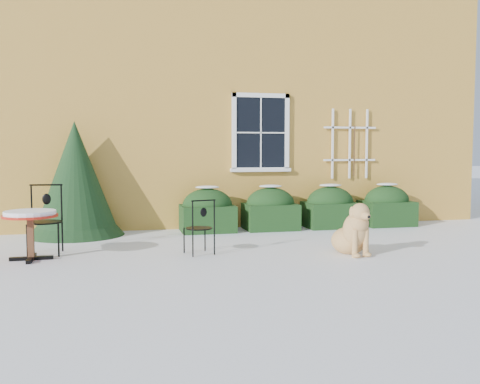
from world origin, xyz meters
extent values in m
plane|color=white|center=(0.00, 0.00, 0.00)|extent=(80.00, 80.00, 0.00)
cube|color=gold|center=(0.00, 7.00, 3.00)|extent=(12.00, 8.00, 6.00)
cube|color=black|center=(0.90, 2.96, 1.98)|extent=(1.05, 0.03, 1.45)
cube|color=white|center=(0.90, 2.95, 2.75)|extent=(1.23, 0.06, 0.09)
cube|color=white|center=(0.90, 2.95, 1.21)|extent=(1.23, 0.06, 0.09)
cube|color=white|center=(0.33, 2.95, 1.98)|extent=(0.09, 0.06, 1.63)
cube|color=white|center=(1.47, 2.95, 1.98)|extent=(0.09, 0.06, 1.63)
cube|color=white|center=(0.90, 2.94, 1.98)|extent=(0.02, 0.02, 1.45)
cube|color=white|center=(0.90, 2.94, 1.98)|extent=(1.05, 0.02, 0.02)
cube|color=white|center=(0.90, 2.95, 1.20)|extent=(1.29, 0.14, 0.07)
cube|color=white|center=(2.50, 2.94, 1.75)|extent=(0.04, 0.03, 1.50)
cube|color=white|center=(2.90, 2.94, 1.75)|extent=(0.04, 0.03, 1.50)
cube|color=white|center=(3.30, 2.94, 1.75)|extent=(0.04, 0.03, 1.50)
cube|color=white|center=(2.90, 2.94, 1.40)|extent=(1.20, 0.03, 0.04)
cube|color=white|center=(2.90, 2.94, 2.10)|extent=(1.20, 0.03, 0.04)
cylinder|color=#472D19|center=(3.00, 2.92, 1.60)|extent=(0.02, 0.02, 1.10)
cube|color=black|center=(-0.30, 2.55, 0.26)|extent=(1.05, 0.80, 0.52)
ellipsoid|color=black|center=(-0.30, 2.55, 0.52)|extent=(1.00, 0.72, 0.67)
ellipsoid|color=white|center=(-0.30, 2.55, 0.88)|extent=(0.47, 0.32, 0.06)
cube|color=black|center=(1.00, 2.55, 0.26)|extent=(1.05, 0.80, 0.52)
ellipsoid|color=black|center=(1.00, 2.55, 0.52)|extent=(1.00, 0.72, 0.67)
ellipsoid|color=white|center=(1.00, 2.55, 0.88)|extent=(0.47, 0.32, 0.06)
cube|color=black|center=(2.30, 2.55, 0.26)|extent=(1.05, 0.80, 0.52)
ellipsoid|color=black|center=(2.30, 2.55, 0.52)|extent=(1.00, 0.72, 0.67)
ellipsoid|color=white|center=(2.30, 2.55, 0.88)|extent=(0.47, 0.32, 0.06)
cube|color=black|center=(3.60, 2.55, 0.26)|extent=(1.05, 0.80, 0.52)
ellipsoid|color=black|center=(3.60, 2.55, 0.52)|extent=(1.00, 0.72, 0.67)
ellipsoid|color=white|center=(3.60, 2.55, 0.88)|extent=(0.47, 0.32, 0.06)
cone|color=black|center=(-2.80, 2.64, 0.52)|extent=(1.78, 1.78, 1.03)
cone|color=black|center=(-2.80, 2.64, 1.08)|extent=(1.60, 1.60, 2.16)
cube|color=black|center=(-3.29, 0.40, 0.03)|extent=(0.61, 0.07, 0.05)
cube|color=black|center=(-3.29, 0.40, 0.03)|extent=(0.07, 0.61, 0.05)
cube|color=brown|center=(-3.29, 0.40, 0.33)|extent=(0.09, 0.09, 0.66)
cylinder|color=#AD1B0E|center=(-3.29, 0.40, 0.66)|extent=(0.79, 0.79, 0.03)
cylinder|color=white|center=(-3.29, 0.40, 0.70)|extent=(0.73, 0.73, 0.06)
cylinder|color=black|center=(-0.69, 0.52, 0.20)|extent=(0.02, 0.02, 0.40)
cylinder|color=black|center=(-1.03, 0.43, 0.20)|extent=(0.02, 0.02, 0.40)
cylinder|color=black|center=(-0.60, 0.18, 0.20)|extent=(0.02, 0.02, 0.40)
cylinder|color=black|center=(-0.95, 0.09, 0.20)|extent=(0.02, 0.02, 0.40)
cylinder|color=black|center=(-0.82, 0.30, 0.40)|extent=(0.41, 0.41, 0.02)
cylinder|color=black|center=(-0.60, 0.18, 0.63)|extent=(0.02, 0.02, 0.45)
cylinder|color=black|center=(-0.95, 0.09, 0.63)|extent=(0.02, 0.02, 0.45)
cylinder|color=black|center=(-0.77, 0.13, 0.85)|extent=(0.39, 0.12, 0.02)
ellipsoid|color=black|center=(-0.77, 0.13, 0.67)|extent=(0.11, 0.05, 0.14)
cylinder|color=black|center=(-3.37, 0.58, 0.25)|extent=(0.03, 0.03, 0.51)
cylinder|color=black|center=(-2.92, 0.56, 0.25)|extent=(0.03, 0.03, 0.51)
cylinder|color=black|center=(-3.36, 1.03, 0.25)|extent=(0.03, 0.03, 0.51)
cylinder|color=black|center=(-2.91, 1.01, 0.25)|extent=(0.03, 0.03, 0.51)
cylinder|color=black|center=(-3.14, 0.80, 0.51)|extent=(0.52, 0.52, 0.02)
cylinder|color=black|center=(-3.36, 1.03, 0.79)|extent=(0.03, 0.03, 0.56)
cylinder|color=black|center=(-2.91, 1.01, 0.79)|extent=(0.03, 0.03, 0.56)
cylinder|color=black|center=(-3.13, 1.02, 1.07)|extent=(0.49, 0.04, 0.03)
ellipsoid|color=black|center=(-3.13, 1.02, 0.84)|extent=(0.14, 0.04, 0.18)
ellipsoid|color=tan|center=(1.48, -0.16, 0.19)|extent=(0.60, 0.64, 0.43)
ellipsoid|color=tan|center=(1.50, -0.35, 0.39)|extent=(0.45, 0.41, 0.53)
sphere|color=tan|center=(1.51, -0.41, 0.50)|extent=(0.33, 0.33, 0.33)
cylinder|color=tan|center=(1.42, -0.50, 0.21)|extent=(0.09, 0.09, 0.43)
cylinder|color=tan|center=(1.62, -0.47, 0.21)|extent=(0.09, 0.09, 0.43)
ellipsoid|color=tan|center=(1.43, -0.55, 0.04)|extent=(0.12, 0.15, 0.07)
ellipsoid|color=tan|center=(1.62, -0.52, 0.04)|extent=(0.12, 0.15, 0.07)
cylinder|color=tan|center=(1.51, -0.42, 0.56)|extent=(0.22, 0.26, 0.23)
sphere|color=tan|center=(1.52, -0.47, 0.68)|extent=(0.28, 0.28, 0.28)
ellipsoid|color=tan|center=(1.53, -0.59, 0.64)|extent=(0.16, 0.23, 0.12)
sphere|color=black|center=(1.55, -0.69, 0.63)|extent=(0.05, 0.05, 0.05)
ellipsoid|color=tan|center=(1.39, -0.44, 0.68)|extent=(0.08, 0.10, 0.18)
ellipsoid|color=tan|center=(1.63, -0.41, 0.68)|extent=(0.08, 0.10, 0.18)
cylinder|color=tan|center=(1.62, 0.07, 0.06)|extent=(0.27, 0.32, 0.08)
camera|label=1|loc=(-2.07, -7.84, 1.61)|focal=40.00mm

